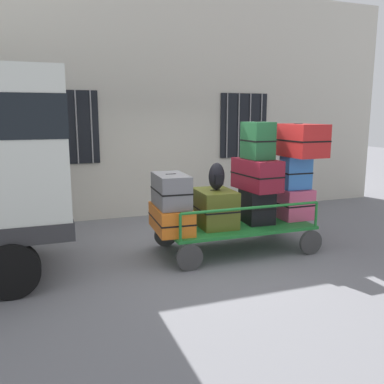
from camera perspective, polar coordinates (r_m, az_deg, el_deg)
The scene contains 14 objects.
ground_plane at distance 7.02m, azimuth 0.87°, elevation -8.17°, with size 40.00×40.00×0.00m, color slate.
building_wall at distance 9.41m, azimuth -5.56°, elevation 12.00°, with size 12.00×0.38×5.00m.
luggage_cart at distance 7.01m, azimuth 6.11°, elevation -5.00°, with size 2.51×1.29×0.45m.
cart_railing at distance 6.91m, azimuth 6.17°, elevation -1.63°, with size 2.39×1.15×0.42m.
suitcase_left_bottom at distance 6.55m, azimuth -2.89°, elevation -3.67°, with size 0.59×1.03×0.39m.
suitcase_left_middle at distance 6.45m, azimuth -2.92°, elevation 0.23°, with size 0.52×0.87×0.52m.
suitcase_midleft_bottom at distance 6.79m, azimuth 3.17°, elevation -2.22°, with size 0.61×0.81×0.61m.
suitcase_center_bottom at distance 7.10m, azimuth 8.89°, elevation -1.95°, with size 0.49×0.61×0.56m.
suitcase_center_middle at distance 7.03m, azimuth 8.89°, elevation 2.40°, with size 0.54×0.96×0.52m.
suitcase_center_top at distance 6.97m, azimuth 9.04°, elevation 7.02°, with size 0.39×0.57×0.62m.
suitcase_midright_bottom at distance 7.47m, azimuth 14.09°, elevation -1.64°, with size 0.55×0.42×0.53m.
suitcase_midright_middle at distance 7.41m, azimuth 14.11°, elevation 2.61°, with size 0.49×0.33×0.57m.
suitcase_midright_top at distance 7.35m, azimuth 14.34°, elevation 6.95°, with size 0.58×1.07×0.55m.
backpack at distance 6.70m, azimuth 3.43°, elevation 2.15°, with size 0.27×0.22×0.44m.
Camera 1 is at (-2.39, -6.20, 2.26)m, focal length 38.73 mm.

